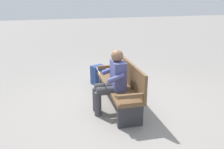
% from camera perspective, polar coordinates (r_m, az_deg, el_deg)
% --- Properties ---
extents(ground_plane, '(40.00, 40.00, 0.00)m').
position_cam_1_polar(ground_plane, '(4.74, 1.40, -7.55)').
color(ground_plane, gray).
extents(bench_near, '(1.83, 0.61, 0.90)m').
position_cam_1_polar(bench_near, '(4.58, 2.30, -2.28)').
color(bench_near, brown).
rests_on(bench_near, ground).
extents(person_seated, '(0.59, 0.59, 1.18)m').
position_cam_1_polar(person_seated, '(4.29, 0.02, -1.28)').
color(person_seated, '#474C84').
rests_on(person_seated, ground).
extents(backpack, '(0.35, 0.38, 0.46)m').
position_cam_1_polar(backpack, '(5.85, -3.39, -0.08)').
color(backpack, navy).
rests_on(backpack, ground).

